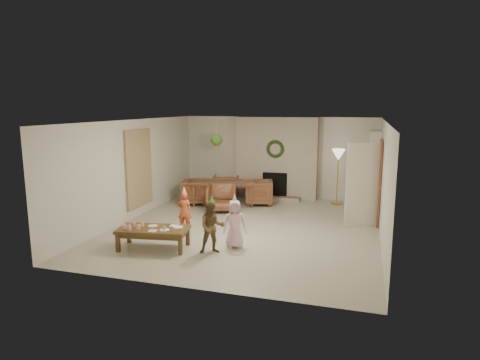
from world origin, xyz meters
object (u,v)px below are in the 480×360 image
at_px(dining_chair_right, 259,192).
at_px(child_red, 184,211).
at_px(coffee_table_top, 153,229).
at_px(child_plaid, 212,227).
at_px(dining_chair_far, 226,187).
at_px(dining_chair_left, 196,192).
at_px(dining_table, 224,193).
at_px(dining_chair_near, 222,198).
at_px(child_pink, 235,224).

bearing_deg(dining_chair_right, child_red, -33.32).
xyz_separation_m(coffee_table_top, child_plaid, (1.22, 0.11, 0.12)).
height_order(dining_chair_right, coffee_table_top, dining_chair_right).
distance_m(dining_chair_far, dining_chair_left, 1.15).
height_order(coffee_table_top, child_plaid, child_plaid).
bearing_deg(dining_chair_far, coffee_table_top, 76.66).
bearing_deg(dining_table, dining_chair_near, -90.00).
bearing_deg(coffee_table_top, dining_chair_left, 90.66).
bearing_deg(dining_chair_right, dining_chair_left, -90.00).
bearing_deg(child_red, coffee_table_top, 79.28).
bearing_deg(child_pink, dining_chair_near, 91.60).
relative_size(dining_chair_left, child_pink, 0.80).
bearing_deg(child_red, child_plaid, 125.65).
bearing_deg(dining_chair_left, dining_chair_near, -135.00).
distance_m(dining_chair_near, child_plaid, 3.27).
distance_m(dining_table, dining_chair_right, 1.01).
bearing_deg(child_pink, dining_table, 89.45).
height_order(dining_chair_near, dining_chair_far, same).
bearing_deg(dining_chair_far, child_red, 78.40).
xyz_separation_m(dining_chair_left, child_plaid, (1.89, -3.73, 0.16)).
bearing_deg(coffee_table_top, dining_chair_near, 75.18).
xyz_separation_m(dining_chair_far, dining_chair_right, (1.18, -0.53, 0.00)).
bearing_deg(child_pink, dining_chair_far, 88.05).
relative_size(dining_chair_left, child_plaid, 0.76).
height_order(child_plaid, child_pink, child_plaid).
bearing_deg(dining_chair_far, dining_table, 90.00).
bearing_deg(dining_chair_far, child_plaid, 91.12).
bearing_deg(child_pink, dining_chair_left, 101.14).
relative_size(dining_table, child_red, 2.03).
distance_m(dining_table, dining_chair_left, 0.81).
distance_m(dining_table, child_red, 2.70).
bearing_deg(child_red, dining_table, -97.88).
xyz_separation_m(dining_chair_right, coffee_table_top, (-1.10, -4.28, 0.04)).
height_order(dining_chair_far, dining_chair_right, same).
relative_size(dining_chair_far, child_plaid, 0.76).
relative_size(coffee_table_top, child_pink, 1.42).
distance_m(dining_table, child_pink, 3.77).
relative_size(dining_chair_left, coffee_table_top, 0.56).
bearing_deg(dining_chair_far, child_pink, 96.50).
distance_m(dining_chair_right, child_pink, 3.77).
bearing_deg(dining_chair_right, child_pink, -7.56).
height_order(dining_table, dining_chair_far, dining_chair_far).
height_order(dining_chair_left, child_red, child_red).
xyz_separation_m(dining_chair_near, coffee_table_top, (-0.32, -3.25, 0.04)).
distance_m(coffee_table_top, child_pink, 1.64).
xyz_separation_m(dining_table, child_pink, (1.43, -3.49, 0.17)).
xyz_separation_m(dining_chair_far, child_plaid, (1.30, -4.71, 0.16)).
relative_size(dining_chair_far, coffee_table_top, 0.56).
bearing_deg(child_plaid, coffee_table_top, 159.12).
xyz_separation_m(dining_chair_far, child_pink, (1.63, -4.27, 0.13)).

